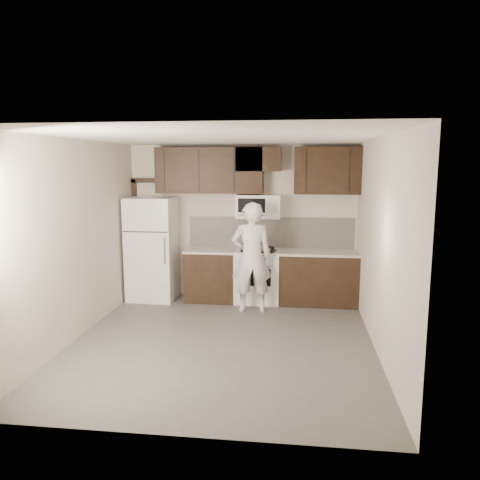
% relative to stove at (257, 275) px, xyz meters
% --- Properties ---
extents(floor, '(4.50, 4.50, 0.00)m').
position_rel_stove_xyz_m(floor, '(-0.30, -1.94, -0.46)').
color(floor, '#514F4C').
rests_on(floor, ground).
extents(back_wall, '(4.00, 0.00, 4.00)m').
position_rel_stove_xyz_m(back_wall, '(-0.30, 0.31, 0.89)').
color(back_wall, beige).
rests_on(back_wall, ground).
extents(ceiling, '(4.50, 4.50, 0.00)m').
position_rel_stove_xyz_m(ceiling, '(-0.30, -1.94, 2.24)').
color(ceiling, white).
rests_on(ceiling, back_wall).
extents(counter_run, '(2.95, 0.64, 0.91)m').
position_rel_stove_xyz_m(counter_run, '(0.30, 0.00, -0.00)').
color(counter_run, black).
rests_on(counter_run, floor).
extents(stove, '(0.76, 0.66, 0.94)m').
position_rel_stove_xyz_m(stove, '(0.00, 0.00, 0.00)').
color(stove, white).
rests_on(stove, floor).
extents(backsplash, '(2.90, 0.02, 0.54)m').
position_rel_stove_xyz_m(backsplash, '(0.20, 0.30, 0.72)').
color(backsplash, beige).
rests_on(backsplash, counter_run).
extents(upper_cabinets, '(3.48, 0.35, 0.78)m').
position_rel_stove_xyz_m(upper_cabinets, '(-0.09, 0.14, 1.82)').
color(upper_cabinets, black).
rests_on(upper_cabinets, back_wall).
extents(microwave, '(0.76, 0.42, 0.40)m').
position_rel_stove_xyz_m(microwave, '(-0.00, 0.12, 1.19)').
color(microwave, white).
rests_on(microwave, upper_cabinets).
extents(refrigerator, '(0.80, 0.76, 1.80)m').
position_rel_stove_xyz_m(refrigerator, '(-1.85, -0.05, 0.44)').
color(refrigerator, white).
rests_on(refrigerator, floor).
extents(door_trim, '(0.50, 0.08, 2.12)m').
position_rel_stove_xyz_m(door_trim, '(-2.22, 0.27, 0.79)').
color(door_trim, black).
rests_on(door_trim, floor).
extents(saucepan, '(0.32, 0.19, 0.18)m').
position_rel_stove_xyz_m(saucepan, '(-0.18, 0.15, 0.52)').
color(saucepan, silver).
rests_on(saucepan, stove).
extents(baking_tray, '(0.47, 0.39, 0.02)m').
position_rel_stove_xyz_m(baking_tray, '(0.10, -0.12, 0.46)').
color(baking_tray, black).
rests_on(baking_tray, counter_run).
extents(pizza, '(0.33, 0.33, 0.02)m').
position_rel_stove_xyz_m(pizza, '(0.10, -0.12, 0.48)').
color(pizza, '#CDAE89').
rests_on(pizza, baking_tray).
extents(person, '(0.71, 0.53, 1.78)m').
position_rel_stove_xyz_m(person, '(-0.05, -0.56, 0.43)').
color(person, white).
rests_on(person, floor).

